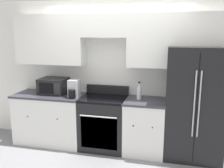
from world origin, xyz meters
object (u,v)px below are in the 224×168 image
refrigerator (194,103)px  microwave (54,86)px  oven_range (104,122)px  bottle (139,92)px

refrigerator → microwave: (-2.48, 0.04, 0.15)m
oven_range → refrigerator: refrigerator is taller
oven_range → refrigerator: bearing=1.5°
refrigerator → microwave: bearing=179.1°
oven_range → microwave: bearing=175.5°
bottle → microwave: bearing=179.4°
microwave → refrigerator: bearing=-0.9°
refrigerator → microwave: refrigerator is taller
oven_range → bottle: (0.61, 0.06, 0.58)m
oven_range → bottle: bottle is taller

